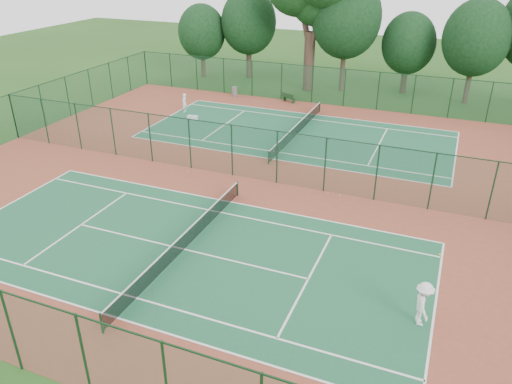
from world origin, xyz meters
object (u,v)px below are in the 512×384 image
bench (289,98)px  trash_bin (235,92)px  kit_bag (193,118)px  player_near (423,304)px  player_far (184,103)px

bench → trash_bin: bearing=-156.6°
trash_bin → bench: size_ratio=0.67×
trash_bin → kit_bag: (-0.37, -7.96, -0.32)m
trash_bin → kit_bag: size_ratio=1.08×
player_near → trash_bin: bearing=20.5°
player_near → bench: 31.25m
player_near → kit_bag: bearing=30.8°
player_near → bench: player_near is taller
kit_bag → bench: bearing=46.1°
player_near → trash_bin: player_near is taller
player_near → player_far: size_ratio=1.15×
player_near → kit_bag: size_ratio=2.15×
player_near → player_far: player_near is taller
trash_bin → bench: trash_bin is taller
player_near → bench: size_ratio=1.33×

